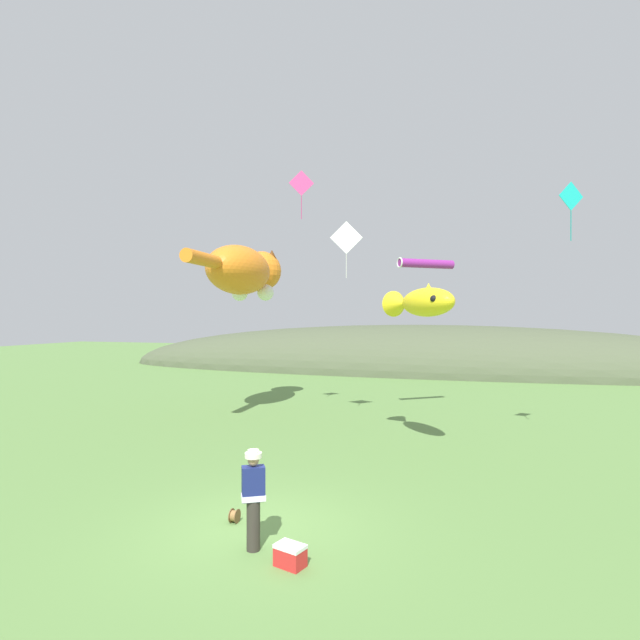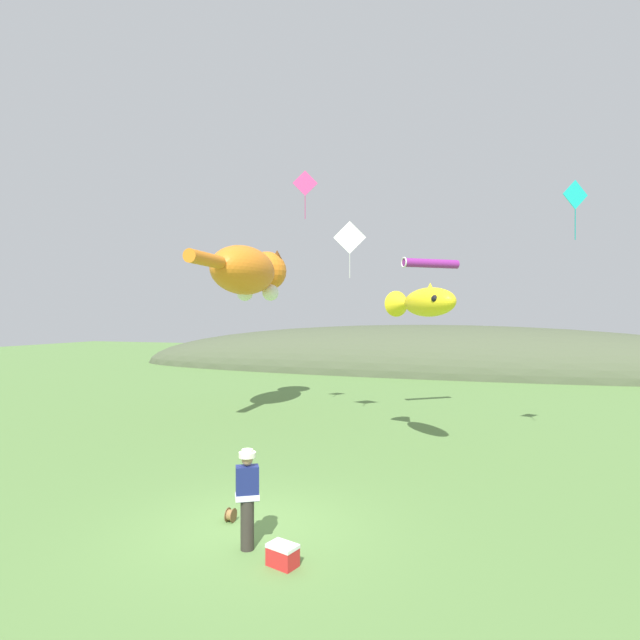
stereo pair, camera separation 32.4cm
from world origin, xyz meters
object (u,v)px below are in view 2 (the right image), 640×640
kite_spool (231,515)px  picnic_cooler (283,555)px  kite_fish_windsock (422,302)px  kite_diamond_white (350,238)px  festival_attendant (247,496)px  kite_tube_streamer (430,263)px  kite_diamond_pink (305,184)px  kite_diamond_teal (575,196)px  kite_giant_cat (249,272)px

kite_spool → picnic_cooler: bearing=-37.7°
kite_fish_windsock → kite_diamond_white: 4.72m
festival_attendant → kite_tube_streamer: bearing=81.9°
kite_spool → kite_diamond_pink: size_ratio=0.15×
kite_diamond_white → kite_fish_windsock: bearing=-41.6°
kite_diamond_white → picnic_cooler: bearing=-80.8°
kite_fish_windsock → kite_diamond_teal: kite_diamond_teal is taller
kite_diamond_teal → kite_diamond_pink: bearing=169.0°
kite_giant_cat → kite_diamond_pink: (3.06, -1.30, 3.21)m
kite_giant_cat → kite_fish_windsock: (7.92, -4.18, -1.51)m
picnic_cooler → kite_diamond_teal: 12.86m
kite_giant_cat → kite_tube_streamer: (7.57, 1.16, 0.22)m
kite_diamond_teal → kite_diamond_pink: kite_diamond_pink is taller
festival_attendant → picnic_cooler: 1.18m
kite_spool → kite_fish_windsock: kite_fish_windsock is taller
festival_attendant → kite_diamond_teal: 12.59m
kite_spool → picnic_cooler: picnic_cooler is taller
kite_spool → kite_fish_windsock: bearing=64.7°
picnic_cooler → kite_diamond_pink: kite_diamond_pink is taller
kite_diamond_white → kite_diamond_pink: size_ratio=1.13×
kite_fish_windsock → kite_tube_streamer: (-0.35, 5.35, 1.73)m
kite_fish_windsock → picnic_cooler: bearing=-99.8°
kite_spool → kite_diamond_teal: kite_diamond_teal is taller
festival_attendant → picnic_cooler: (0.82, -0.34, -0.77)m
festival_attendant → kite_diamond_teal: (6.47, 8.43, 6.75)m
kite_diamond_teal → kite_diamond_white: kite_diamond_teal is taller
festival_attendant → kite_giant_cat: size_ratio=0.22×
festival_attendant → kite_tube_streamer: size_ratio=0.80×
picnic_cooler → kite_diamond_teal: size_ratio=0.32×
festival_attendant → picnic_cooler: bearing=-22.6°
festival_attendant → kite_spool: 1.52m
kite_giant_cat → kite_diamond_pink: 4.62m
picnic_cooler → kite_tube_streamer: 14.42m
picnic_cooler → kite_tube_streamer: bearing=85.7°
kite_diamond_white → kite_tube_streamer: bearing=45.4°
festival_attendant → kite_diamond_white: size_ratio=0.84×
kite_tube_streamer → kite_diamond_pink: 5.94m
kite_spool → kite_diamond_pink: bearing=101.3°
kite_diamond_teal → kite_diamond_pink: (-9.17, 1.79, 1.59)m
kite_giant_cat → kite_tube_streamer: bearing=8.8°
kite_spool → kite_diamond_white: (0.01, 9.03, 6.93)m
kite_spool → kite_giant_cat: kite_giant_cat is taller
picnic_cooler → kite_tube_streamer: (0.98, 13.02, 6.12)m
kite_giant_cat → kite_diamond_white: 5.24m
picnic_cooler → kite_tube_streamer: size_ratio=0.25×
picnic_cooler → kite_giant_cat: 14.79m
picnic_cooler → kite_tube_streamer: kite_tube_streamer is taller
festival_attendant → kite_giant_cat: (-5.76, 11.51, 5.13)m
kite_spool → kite_diamond_teal: size_ratio=0.16×
kite_tube_streamer → kite_diamond_pink: (-4.50, -2.46, 2.99)m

